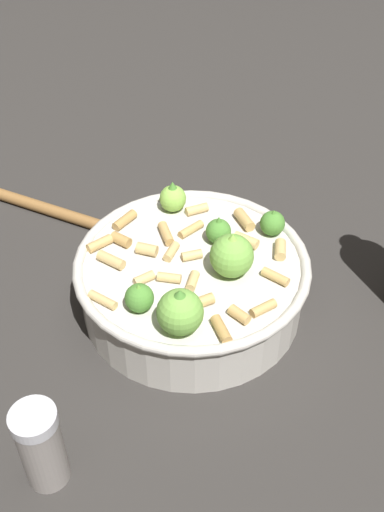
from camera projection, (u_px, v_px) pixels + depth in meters
ground_plane at (192, 305)px, 0.72m from camera, size 2.40×2.40×0.00m
cooking_pan at (193, 280)px, 0.69m from camera, size 0.26×0.26×0.12m
pepper_shaker at (41, 446)px, 0.53m from camera, size 0.04×0.04×0.09m
wooden_spoon at (64, 215)px, 0.83m from camera, size 0.24×0.14×0.02m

